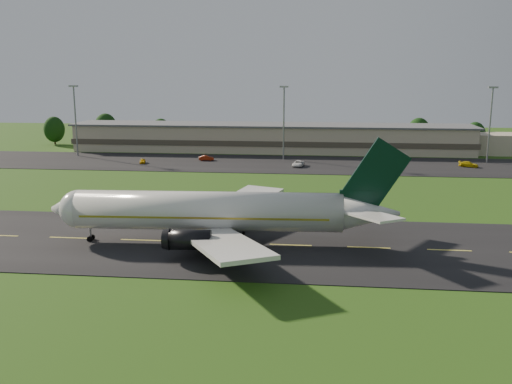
# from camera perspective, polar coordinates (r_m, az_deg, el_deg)

# --- Properties ---
(ground) EXTENTS (360.00, 360.00, 0.00)m
(ground) POSITION_cam_1_polar(r_m,az_deg,el_deg) (83.00, -4.15, -5.13)
(ground) COLOR #214110
(ground) RESTS_ON ground
(taxiway) EXTENTS (220.00, 30.00, 0.10)m
(taxiway) POSITION_cam_1_polar(r_m,az_deg,el_deg) (82.98, -4.15, -5.09)
(taxiway) COLOR black
(taxiway) RESTS_ON ground
(apron) EXTENTS (260.00, 30.00, 0.10)m
(apron) POSITION_cam_1_polar(r_m,az_deg,el_deg) (152.63, 0.69, 2.87)
(apron) COLOR black
(apron) RESTS_ON ground
(airliner) EXTENTS (51.30, 42.13, 15.57)m
(airliner) POSITION_cam_1_polar(r_m,az_deg,el_deg) (81.77, -4.14, -2.00)
(airliner) COLOR silver
(airliner) RESTS_ON ground
(terminal) EXTENTS (145.00, 16.00, 8.40)m
(terminal) POSITION_cam_1_polar(r_m,az_deg,el_deg) (175.53, 3.55, 5.35)
(terminal) COLOR tan
(terminal) RESTS_ON ground
(light_mast_west) EXTENTS (2.40, 1.20, 20.35)m
(light_mast_west) POSITION_cam_1_polar(r_m,az_deg,el_deg) (172.98, -17.65, 7.63)
(light_mast_west) COLOR gray
(light_mast_west) RESTS_ON ground
(light_mast_centre) EXTENTS (2.40, 1.20, 20.35)m
(light_mast_centre) POSITION_cam_1_polar(r_m,az_deg,el_deg) (158.67, 2.80, 7.82)
(light_mast_centre) COLOR gray
(light_mast_centre) RESTS_ON ground
(light_mast_east) EXTENTS (2.40, 1.20, 20.35)m
(light_mast_east) POSITION_cam_1_polar(r_m,az_deg,el_deg) (164.79, 22.41, 7.09)
(light_mast_east) COLOR gray
(light_mast_east) RESTS_ON ground
(tree_line) EXTENTS (195.07, 9.71, 11.06)m
(tree_line) POSITION_cam_1_polar(r_m,az_deg,el_deg) (186.15, 11.74, 5.92)
(tree_line) COLOR black
(tree_line) RESTS_ON ground
(service_vehicle_a) EXTENTS (2.15, 3.74, 1.20)m
(service_vehicle_a) POSITION_cam_1_polar(r_m,az_deg,el_deg) (155.67, -11.28, 3.06)
(service_vehicle_a) COLOR yellow
(service_vehicle_a) RESTS_ON apron
(service_vehicle_b) EXTENTS (4.31, 2.11, 1.36)m
(service_vehicle_b) POSITION_cam_1_polar(r_m,az_deg,el_deg) (158.05, -4.99, 3.41)
(service_vehicle_b) COLOR #96220A
(service_vehicle_b) RESTS_ON apron
(service_vehicle_c) EXTENTS (3.30, 5.70, 1.49)m
(service_vehicle_c) POSITION_cam_1_polar(r_m,az_deg,el_deg) (148.11, 4.24, 2.86)
(service_vehicle_c) COLOR white
(service_vehicle_c) RESTS_ON apron
(service_vehicle_d) EXTENTS (5.24, 3.70, 1.41)m
(service_vehicle_d) POSITION_cam_1_polar(r_m,az_deg,el_deg) (156.55, 20.49, 2.61)
(service_vehicle_d) COLOR yellow
(service_vehicle_d) RESTS_ON apron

